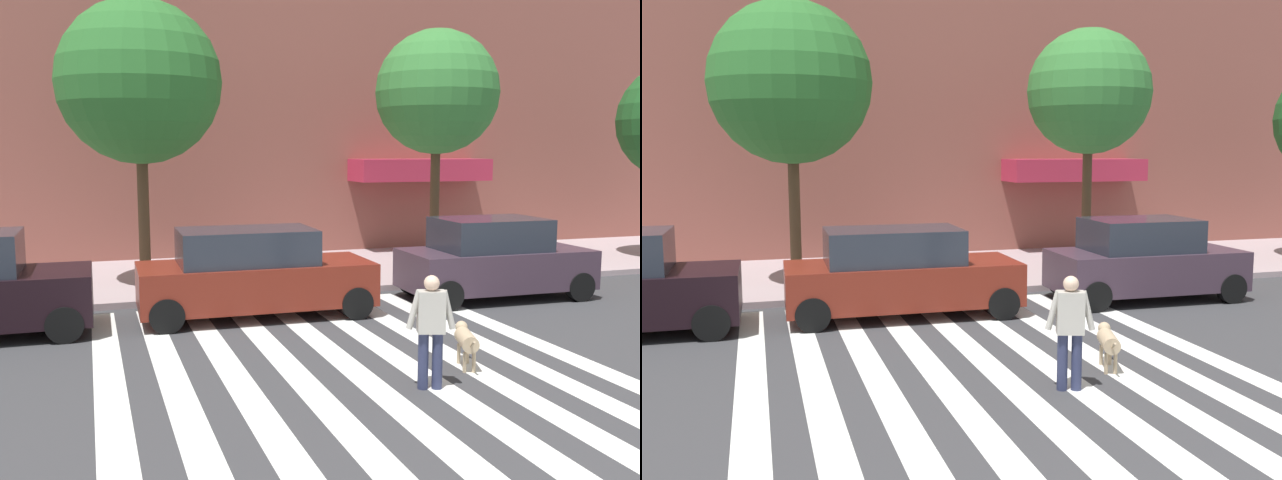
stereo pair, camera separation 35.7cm
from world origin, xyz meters
TOP-DOWN VIEW (x-y plane):
  - ground_plane at (0.00, 6.35)m, footprint 160.00×160.00m
  - sidewalk_far at (0.00, 15.69)m, footprint 80.00×6.00m
  - crosswalk_stripes at (-0.75, 6.35)m, footprint 7.65×12.09m
  - parked_car_behind_first at (-1.41, 11.22)m, footprint 4.74×2.07m
  - parked_car_third_in_line at (4.21, 11.22)m, footprint 4.29×2.05m
  - street_tree_nearest at (-3.28, 14.64)m, footprint 3.84×3.84m
  - street_tree_middle at (4.30, 14.31)m, footprint 3.26×3.26m
  - pedestrian_dog_walker at (-0.03, 6.11)m, footprint 0.70×0.35m
  - dog_on_leash at (0.97, 6.84)m, footprint 0.48×1.04m

SIDE VIEW (x-z plane):
  - ground_plane at x=0.00m, z-range 0.00..0.00m
  - crosswalk_stripes at x=-0.75m, z-range 0.00..0.01m
  - sidewalk_far at x=0.00m, z-range 0.00..0.15m
  - dog_on_leash at x=0.97m, z-range 0.12..0.77m
  - parked_car_behind_first at x=-1.41m, z-range -0.02..1.79m
  - parked_car_third_in_line at x=4.21m, z-range -0.03..1.82m
  - pedestrian_dog_walker at x=-0.03m, z-range 0.11..1.75m
  - street_tree_middle at x=4.30m, z-range 1.69..8.07m
  - street_tree_nearest at x=-3.28m, z-range 1.58..8.31m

